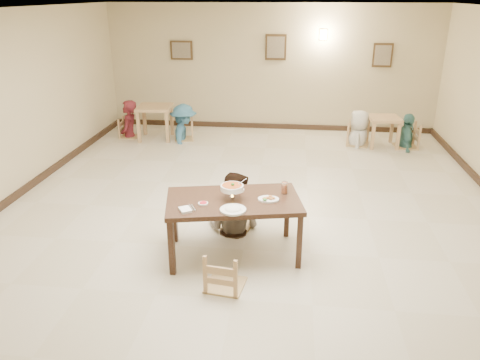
# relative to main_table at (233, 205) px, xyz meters

# --- Properties ---
(floor) EXTENTS (10.00, 10.00, 0.00)m
(floor) POSITION_rel_main_table_xyz_m (0.12, 1.22, -0.71)
(floor) COLOR beige
(floor) RESTS_ON ground
(ceiling) EXTENTS (10.00, 10.00, 0.00)m
(ceiling) POSITION_rel_main_table_xyz_m (0.12, 1.22, 2.29)
(ceiling) COLOR white
(ceiling) RESTS_ON wall_back
(wall_back) EXTENTS (10.00, 0.00, 10.00)m
(wall_back) POSITION_rel_main_table_xyz_m (0.12, 6.22, 0.79)
(wall_back) COLOR beige
(wall_back) RESTS_ON floor
(baseboard_back) EXTENTS (8.00, 0.06, 0.12)m
(baseboard_back) POSITION_rel_main_table_xyz_m (0.12, 6.19, -0.65)
(baseboard_back) COLOR #322117
(baseboard_back) RESTS_ON floor
(baseboard_left) EXTENTS (0.06, 10.00, 0.12)m
(baseboard_left) POSITION_rel_main_table_xyz_m (-3.85, 1.22, -0.65)
(baseboard_left) COLOR #322117
(baseboard_left) RESTS_ON floor
(picture_a) EXTENTS (0.55, 0.04, 0.45)m
(picture_a) POSITION_rel_main_table_xyz_m (-2.08, 6.18, 1.19)
(picture_a) COLOR #3D2A17
(picture_a) RESTS_ON wall_back
(picture_b) EXTENTS (0.50, 0.04, 0.60)m
(picture_b) POSITION_rel_main_table_xyz_m (0.22, 6.18, 1.29)
(picture_b) COLOR #3D2A17
(picture_b) RESTS_ON wall_back
(picture_c) EXTENTS (0.45, 0.04, 0.55)m
(picture_c) POSITION_rel_main_table_xyz_m (2.72, 6.18, 1.14)
(picture_c) COLOR #3D2A17
(picture_c) RESTS_ON wall_back
(wall_sconce) EXTENTS (0.16, 0.05, 0.22)m
(wall_sconce) POSITION_rel_main_table_xyz_m (1.32, 6.18, 1.59)
(wall_sconce) COLOR #FFD88C
(wall_sconce) RESTS_ON wall_back
(main_table) EXTENTS (1.84, 1.27, 0.79)m
(main_table) POSITION_rel_main_table_xyz_m (0.00, 0.00, 0.00)
(main_table) COLOR #3D2519
(main_table) RESTS_ON floor
(chair_far) EXTENTS (0.42, 0.42, 0.90)m
(chair_far) POSITION_rel_main_table_xyz_m (-0.05, 0.81, -0.26)
(chair_far) COLOR tan
(chair_far) RESTS_ON floor
(chair_near) EXTENTS (0.43, 0.43, 0.92)m
(chair_near) POSITION_rel_main_table_xyz_m (-0.00, -0.75, -0.25)
(chair_near) COLOR tan
(chair_near) RESTS_ON floor
(main_diner) EXTENTS (1.02, 0.90, 1.75)m
(main_diner) POSITION_rel_main_table_xyz_m (-0.09, 0.70, 0.17)
(main_diner) COLOR gray
(main_diner) RESTS_ON floor
(curry_warmer) EXTENTS (0.32, 0.29, 0.26)m
(curry_warmer) POSITION_rel_main_table_xyz_m (-0.02, 0.01, 0.23)
(curry_warmer) COLOR silver
(curry_warmer) RESTS_ON main_table
(rice_plate_far) EXTENTS (0.32, 0.32, 0.07)m
(rice_plate_far) POSITION_rel_main_table_xyz_m (-0.05, 0.27, 0.10)
(rice_plate_far) COLOR white
(rice_plate_far) RESTS_ON main_table
(rice_plate_near) EXTENTS (0.32, 0.32, 0.07)m
(rice_plate_near) POSITION_rel_main_table_xyz_m (0.04, -0.33, 0.10)
(rice_plate_near) COLOR white
(rice_plate_near) RESTS_ON main_table
(fried_plate) EXTENTS (0.27, 0.27, 0.06)m
(fried_plate) POSITION_rel_main_table_xyz_m (0.44, 0.02, 0.10)
(fried_plate) COLOR white
(fried_plate) RESTS_ON main_table
(chili_dish) EXTENTS (0.12, 0.12, 0.03)m
(chili_dish) POSITION_rel_main_table_xyz_m (-0.35, -0.20, 0.09)
(chili_dish) COLOR white
(chili_dish) RESTS_ON main_table
(napkin_cutlery) EXTENTS (0.22, 0.27, 0.03)m
(napkin_cutlery) POSITION_rel_main_table_xyz_m (-0.52, -0.40, 0.10)
(napkin_cutlery) COLOR white
(napkin_cutlery) RESTS_ON main_table
(drink_glass) EXTENTS (0.08, 0.08, 0.16)m
(drink_glass) POSITION_rel_main_table_xyz_m (0.63, 0.26, 0.15)
(drink_glass) COLOR white
(drink_glass) RESTS_ON main_table
(bg_table_left) EXTENTS (0.85, 0.85, 0.78)m
(bg_table_left) POSITION_rel_main_table_xyz_m (-2.49, 5.00, -0.07)
(bg_table_left) COLOR tan
(bg_table_left) RESTS_ON floor
(bg_table_right) EXTENTS (0.71, 0.71, 0.67)m
(bg_table_right) POSITION_rel_main_table_xyz_m (2.70, 5.02, -0.17)
(bg_table_right) COLOR tan
(bg_table_right) RESTS_ON floor
(bg_chair_ll) EXTENTS (0.41, 0.41, 0.88)m
(bg_chair_ll) POSITION_rel_main_table_xyz_m (-3.16, 5.04, -0.27)
(bg_chair_ll) COLOR tan
(bg_chair_ll) RESTS_ON floor
(bg_chair_lr) EXTENTS (0.43, 0.43, 0.91)m
(bg_chair_lr) POSITION_rel_main_table_xyz_m (-1.82, 5.00, -0.25)
(bg_chair_lr) COLOR tan
(bg_chair_lr) RESTS_ON floor
(bg_chair_rl) EXTENTS (0.47, 0.47, 1.00)m
(bg_chair_rl) POSITION_rel_main_table_xyz_m (2.18, 5.05, -0.21)
(bg_chair_rl) COLOR tan
(bg_chair_rl) RESTS_ON floor
(bg_chair_rr) EXTENTS (0.48, 0.48, 1.02)m
(bg_chair_rr) POSITION_rel_main_table_xyz_m (3.22, 4.99, -0.20)
(bg_chair_rr) COLOR tan
(bg_chair_rr) RESTS_ON floor
(bg_diner_a) EXTENTS (0.47, 0.67, 1.76)m
(bg_diner_a) POSITION_rel_main_table_xyz_m (-3.16, 5.04, 0.17)
(bg_diner_a) COLOR maroon
(bg_diner_a) RESTS_ON floor
(bg_diner_b) EXTENTS (0.77, 1.15, 1.67)m
(bg_diner_b) POSITION_rel_main_table_xyz_m (-1.82, 5.00, 0.13)
(bg_diner_b) COLOR teal
(bg_diner_b) RESTS_ON floor
(bg_diner_c) EXTENTS (0.61, 0.84, 1.59)m
(bg_diner_c) POSITION_rel_main_table_xyz_m (2.18, 5.05, 0.09)
(bg_diner_c) COLOR silver
(bg_diner_c) RESTS_ON floor
(bg_diner_d) EXTENTS (0.43, 0.91, 1.52)m
(bg_diner_d) POSITION_rel_main_table_xyz_m (3.22, 4.99, 0.05)
(bg_diner_d) COLOR teal
(bg_diner_d) RESTS_ON floor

